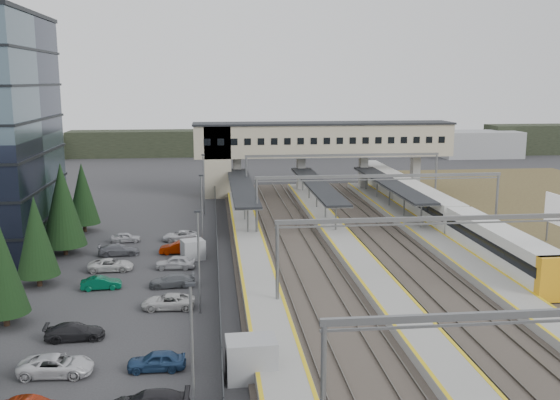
{
  "coord_description": "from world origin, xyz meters",
  "views": [
    {
      "loc": [
        -6.83,
        -53.89,
        17.63
      ],
      "look_at": [
        0.89,
        16.45,
        4.0
      ],
      "focal_mm": 40.0,
      "sensor_mm": 36.0,
      "label": 1
    }
  ],
  "objects": [
    {
      "name": "footbridge",
      "position": [
        7.7,
        42.0,
        7.93
      ],
      "size": [
        40.4,
        6.4,
        11.2
      ],
      "color": "#B2AC88",
      "rests_on": "ground"
    },
    {
      "name": "relay_cabin_near",
      "position": [
        -4.74,
        -19.13,
        1.25
      ],
      "size": [
        3.09,
        2.31,
        2.51
      ],
      "color": "gray",
      "rests_on": "ground"
    },
    {
      "name": "train",
      "position": [
        20.0,
        20.57,
        2.08
      ],
      "size": [
        2.91,
        60.81,
        3.66
      ],
      "color": "silver",
      "rests_on": "ground"
    },
    {
      "name": "car_park",
      "position": [
        -13.27,
        -7.54,
        0.6
      ],
      "size": [
        10.53,
        44.48,
        1.29
      ],
      "color": "#B2B3B7",
      "rests_on": "ground"
    },
    {
      "name": "treeline_far",
      "position": [
        23.81,
        92.28,
        2.95
      ],
      "size": [
        170.0,
        19.0,
        7.0
      ],
      "color": "black",
      "rests_on": "ground"
    },
    {
      "name": "fence",
      "position": [
        -6.5,
        5.0,
        1.0
      ],
      "size": [
        0.08,
        90.0,
        2.0
      ],
      "color": "#26282B",
      "rests_on": "ground"
    },
    {
      "name": "lampposts",
      "position": [
        -8.0,
        1.25,
        4.34
      ],
      "size": [
        0.5,
        53.25,
        8.07
      ],
      "color": "slate",
      "rests_on": "ground"
    },
    {
      "name": "canopies",
      "position": [
        7.0,
        27.0,
        3.92
      ],
      "size": [
        23.1,
        30.0,
        3.28
      ],
      "color": "black",
      "rests_on": "ground"
    },
    {
      "name": "ground",
      "position": [
        0.0,
        0.0,
        0.0
      ],
      "size": [
        220.0,
        220.0,
        0.0
      ],
      "primitive_type": "plane",
      "color": "#2B2B2D",
      "rests_on": "ground"
    },
    {
      "name": "conifer_row",
      "position": [
        -22.0,
        -3.86,
        4.84
      ],
      "size": [
        4.42,
        49.82,
        9.5
      ],
      "color": "black",
      "rests_on": "ground"
    },
    {
      "name": "rail_corridor",
      "position": [
        9.34,
        5.0,
        0.29
      ],
      "size": [
        34.0,
        90.0,
        0.92
      ],
      "color": "#363129",
      "rests_on": "ground"
    },
    {
      "name": "relay_cabin_far",
      "position": [
        -8.92,
        6.89,
        0.99
      ],
      "size": [
        2.6,
        2.36,
        1.98
      ],
      "color": "gray",
      "rests_on": "ground"
    },
    {
      "name": "gantries",
      "position": [
        12.0,
        3.0,
        6.0
      ],
      "size": [
        28.4,
        62.28,
        7.17
      ],
      "color": "slate",
      "rests_on": "ground"
    }
  ]
}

